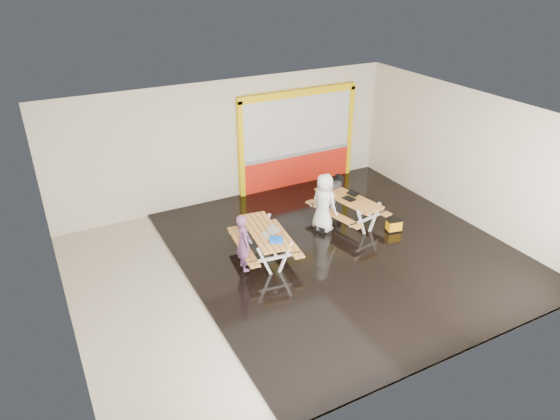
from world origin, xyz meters
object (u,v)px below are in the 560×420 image
backpack (338,183)px  picnic_table_right (348,204)px  toolbox (334,185)px  fluke_bag (394,225)px  picnic_table_left (264,237)px  person_right (324,203)px  person_left (243,243)px  blue_pouch (276,240)px  dark_case (323,227)px  laptop_left (270,233)px  laptop_right (350,197)px

backpack → picnic_table_right: bearing=-109.8°
toolbox → fluke_bag: bearing=-64.4°
picnic_table_left → person_right: 2.04m
person_left → toolbox: bearing=-61.5°
blue_pouch → dark_case: blue_pouch is taller
blue_pouch → backpack: backpack is taller
person_right → toolbox: person_right is taller
picnic_table_right → toolbox: size_ratio=5.38×
fluke_bag → picnic_table_left: bearing=172.7°
person_right → fluke_bag: bearing=-138.2°
person_right → blue_pouch: person_right is taller
laptop_left → backpack: (3.08, 1.84, -0.11)m
picnic_table_left → picnic_table_right: picnic_table_right is taller
picnic_table_right → laptop_left: 2.82m
dark_case → blue_pouch: bearing=-151.7°
dark_case → fluke_bag: fluke_bag is taller
person_right → blue_pouch: bearing=102.1°
person_left → backpack: person_left is taller
laptop_left → toolbox: 3.07m
laptop_left → blue_pouch: size_ratio=1.37×
laptop_left → backpack: 3.59m
laptop_left → picnic_table_left: bearing=96.2°
laptop_right → dark_case: 1.06m
person_right → backpack: 1.58m
toolbox → person_right: bearing=-137.2°
picnic_table_left → laptop_right: size_ratio=4.78×
person_left → fluke_bag: bearing=-87.5°
dark_case → picnic_table_right: bearing=4.5°
laptop_right → picnic_table_left: bearing=-170.4°
backpack → fluke_bag: bearing=-78.7°
backpack → dark_case: backpack is taller
picnic_table_right → picnic_table_left: bearing=-169.0°
picnic_table_right → person_right: (-0.77, -0.03, 0.22)m
laptop_right → fluke_bag: laptop_right is taller
person_left → fluke_bag: size_ratio=3.19×
laptop_right → blue_pouch: size_ratio=1.49×
person_right → blue_pouch: 2.21m
picnic_table_left → fluke_bag: 3.57m
picnic_table_right → blue_pouch: 2.92m
picnic_table_left → laptop_left: laptop_left is taller
laptop_left → backpack: bearing=30.9°
person_right → backpack: size_ratio=3.33×
laptop_left → fluke_bag: bearing=-3.1°
picnic_table_left → blue_pouch: 0.61m
picnic_table_left → backpack: (3.11, 1.58, 0.12)m
person_left → picnic_table_left: bearing=-60.6°
dark_case → laptop_left: bearing=-159.3°
picnic_table_right → blue_pouch: size_ratio=7.46×
person_right → toolbox: bearing=-64.0°
toolbox → dark_case: 1.30m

